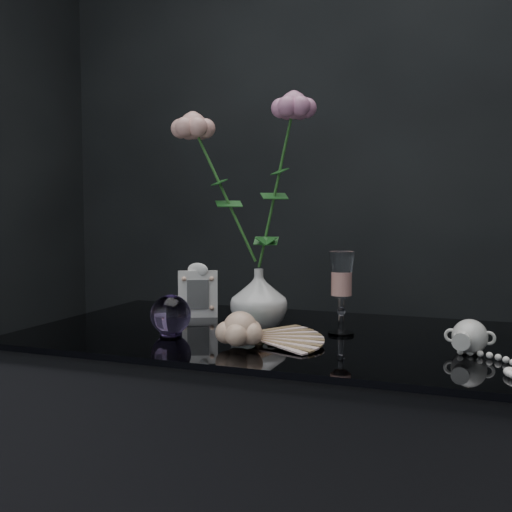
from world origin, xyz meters
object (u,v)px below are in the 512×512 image
at_px(vase, 259,299).
at_px(picture_frame, 198,290).
at_px(wine_glass, 341,293).
at_px(pearl_jar, 470,335).
at_px(loose_rose, 240,329).
at_px(paperweight, 171,315).

relative_size(vase, picture_frame, 0.99).
xyz_separation_m(wine_glass, picture_frame, (-0.36, 0.08, -0.02)).
height_order(vase, pearl_jar, vase).
bearing_deg(loose_rose, pearl_jar, 25.60).
height_order(picture_frame, paperweight, picture_frame).
bearing_deg(pearl_jar, picture_frame, 167.47).
xyz_separation_m(wine_glass, paperweight, (-0.32, -0.12, -0.04)).
distance_m(loose_rose, pearl_jar, 0.41).
bearing_deg(loose_rose, vase, 111.13).
height_order(vase, loose_rose, vase).
distance_m(paperweight, pearl_jar, 0.57).
relative_size(vase, loose_rose, 0.65).
distance_m(vase, picture_frame, 0.19).
relative_size(wine_glass, pearl_jar, 0.76).
bearing_deg(paperweight, wine_glass, 20.72).
height_order(wine_glass, pearl_jar, wine_glass).
xyz_separation_m(picture_frame, paperweight, (0.04, -0.20, -0.02)).
xyz_separation_m(paperweight, loose_rose, (0.17, -0.05, -0.01)).
relative_size(vase, paperweight, 1.56).
height_order(wine_glass, paperweight, wine_glass).
bearing_deg(pearl_jar, paperweight, -173.51).
bearing_deg(vase, picture_frame, 157.80).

